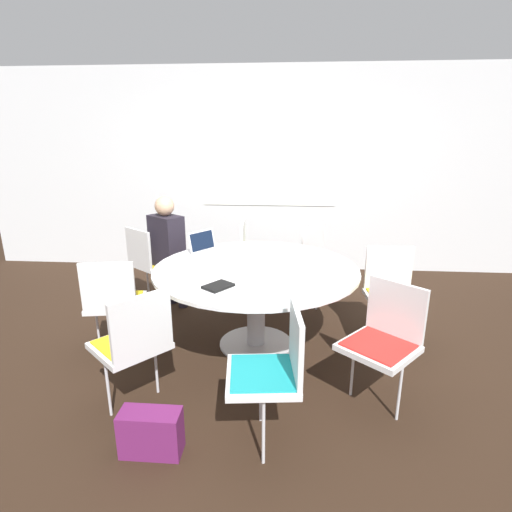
{
  "coord_description": "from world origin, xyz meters",
  "views": [
    {
      "loc": [
        0.25,
        -3.23,
        1.81
      ],
      "look_at": [
        0.0,
        0.0,
        0.84
      ],
      "focal_mm": 28.0,
      "sensor_mm": 36.0,
      "label": 1
    }
  ],
  "objects_px": {
    "chair_4": "(384,335)",
    "chair_7": "(254,252)",
    "coffee_cup": "(224,268)",
    "handbag": "(151,433)",
    "laptop": "(207,248)",
    "chair_6": "(322,258)",
    "chair_3": "(274,365)",
    "spiral_notebook": "(218,286)",
    "chair_1": "(114,298)",
    "person_0": "(168,244)",
    "chair_2": "(134,339)",
    "chair_5": "(391,288)",
    "chair_0": "(150,258)"
  },
  "relations": [
    {
      "from": "chair_6",
      "to": "coffee_cup",
      "type": "xyz_separation_m",
      "value": [
        -0.89,
        -1.18,
        0.25
      ]
    },
    {
      "from": "coffee_cup",
      "to": "chair_1",
      "type": "bearing_deg",
      "value": -174.32
    },
    {
      "from": "chair_5",
      "to": "spiral_notebook",
      "type": "relative_size",
      "value": 3.4
    },
    {
      "from": "chair_0",
      "to": "person_0",
      "type": "xyz_separation_m",
      "value": [
        0.24,
        -0.08,
        0.19
      ]
    },
    {
      "from": "chair_3",
      "to": "person_0",
      "type": "distance_m",
      "value": 2.28
    },
    {
      "from": "laptop",
      "to": "coffee_cup",
      "type": "bearing_deg",
      "value": -118.33
    },
    {
      "from": "chair_3",
      "to": "chair_7",
      "type": "height_order",
      "value": "same"
    },
    {
      "from": "chair_2",
      "to": "chair_3",
      "type": "distance_m",
      "value": 0.96
    },
    {
      "from": "chair_6",
      "to": "chair_7",
      "type": "xyz_separation_m",
      "value": [
        -0.76,
        0.19,
        0.0
      ]
    },
    {
      "from": "coffee_cup",
      "to": "handbag",
      "type": "distance_m",
      "value": 1.35
    },
    {
      "from": "chair_7",
      "to": "laptop",
      "type": "height_order",
      "value": "laptop"
    },
    {
      "from": "chair_7",
      "to": "chair_2",
      "type": "bearing_deg",
      "value": -18.56
    },
    {
      "from": "chair_2",
      "to": "chair_7",
      "type": "xyz_separation_m",
      "value": [
        0.62,
        2.13,
        0.0
      ]
    },
    {
      "from": "coffee_cup",
      "to": "laptop",
      "type": "bearing_deg",
      "value": 114.85
    },
    {
      "from": "chair_7",
      "to": "spiral_notebook",
      "type": "distance_m",
      "value": 1.7
    },
    {
      "from": "chair_4",
      "to": "chair_6",
      "type": "xyz_separation_m",
      "value": [
        -0.28,
        1.76,
        0.0
      ]
    },
    {
      "from": "spiral_notebook",
      "to": "chair_4",
      "type": "bearing_deg",
      "value": -12.41
    },
    {
      "from": "chair_0",
      "to": "handbag",
      "type": "distance_m",
      "value": 2.32
    },
    {
      "from": "chair_3",
      "to": "laptop",
      "type": "xyz_separation_m",
      "value": [
        -0.7,
        1.55,
        0.26
      ]
    },
    {
      "from": "chair_4",
      "to": "spiral_notebook",
      "type": "distance_m",
      "value": 1.22
    },
    {
      "from": "chair_3",
      "to": "spiral_notebook",
      "type": "distance_m",
      "value": 0.84
    },
    {
      "from": "chair_3",
      "to": "person_0",
      "type": "bearing_deg",
      "value": 25.28
    },
    {
      "from": "chair_6",
      "to": "chair_2",
      "type": "bearing_deg",
      "value": 0.64
    },
    {
      "from": "chair_5",
      "to": "chair_7",
      "type": "height_order",
      "value": "same"
    },
    {
      "from": "chair_3",
      "to": "chair_5",
      "type": "distance_m",
      "value": 1.64
    },
    {
      "from": "chair_2",
      "to": "spiral_notebook",
      "type": "xyz_separation_m",
      "value": [
        0.49,
        0.44,
        0.22
      ]
    },
    {
      "from": "chair_1",
      "to": "handbag",
      "type": "relative_size",
      "value": 2.43
    },
    {
      "from": "chair_6",
      "to": "chair_1",
      "type": "bearing_deg",
      "value": -18.89
    },
    {
      "from": "chair_4",
      "to": "laptop",
      "type": "xyz_separation_m",
      "value": [
        -1.43,
        1.13,
        0.26
      ]
    },
    {
      "from": "chair_6",
      "to": "spiral_notebook",
      "type": "bearing_deg",
      "value": 5.4
    },
    {
      "from": "chair_0",
      "to": "chair_5",
      "type": "distance_m",
      "value": 2.52
    },
    {
      "from": "chair_4",
      "to": "chair_7",
      "type": "xyz_separation_m",
      "value": [
        -1.04,
        1.94,
        0.0
      ]
    },
    {
      "from": "chair_4",
      "to": "person_0",
      "type": "distance_m",
      "value": 2.45
    },
    {
      "from": "chair_7",
      "to": "handbag",
      "type": "bearing_deg",
      "value": -11.35
    },
    {
      "from": "laptop",
      "to": "person_0",
      "type": "bearing_deg",
      "value": 88.57
    },
    {
      "from": "chair_0",
      "to": "coffee_cup",
      "type": "xyz_separation_m",
      "value": [
        0.99,
        -1.02,
        0.25
      ]
    },
    {
      "from": "chair_3",
      "to": "chair_6",
      "type": "height_order",
      "value": "same"
    },
    {
      "from": "laptop",
      "to": "handbag",
      "type": "height_order",
      "value": "laptop"
    },
    {
      "from": "chair_6",
      "to": "handbag",
      "type": "relative_size",
      "value": 2.43
    },
    {
      "from": "chair_5",
      "to": "chair_6",
      "type": "relative_size",
      "value": 1.0
    },
    {
      "from": "spiral_notebook",
      "to": "coffee_cup",
      "type": "distance_m",
      "value": 0.32
    },
    {
      "from": "chair_1",
      "to": "chair_2",
      "type": "height_order",
      "value": "same"
    },
    {
      "from": "chair_0",
      "to": "chair_7",
      "type": "relative_size",
      "value": 1.0
    },
    {
      "from": "handbag",
      "to": "chair_4",
      "type": "bearing_deg",
      "value": 21.96
    },
    {
      "from": "chair_4",
      "to": "person_0",
      "type": "height_order",
      "value": "person_0"
    },
    {
      "from": "chair_1",
      "to": "coffee_cup",
      "type": "xyz_separation_m",
      "value": [
        0.92,
        0.09,
        0.25
      ]
    },
    {
      "from": "laptop",
      "to": "coffee_cup",
      "type": "xyz_separation_m",
      "value": [
        0.26,
        -0.55,
        -0.01
      ]
    },
    {
      "from": "chair_5",
      "to": "person_0",
      "type": "bearing_deg",
      "value": -19.23
    },
    {
      "from": "chair_0",
      "to": "chair_3",
      "type": "height_order",
      "value": "same"
    },
    {
      "from": "spiral_notebook",
      "to": "coffee_cup",
      "type": "bearing_deg",
      "value": 90.76
    }
  ]
}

